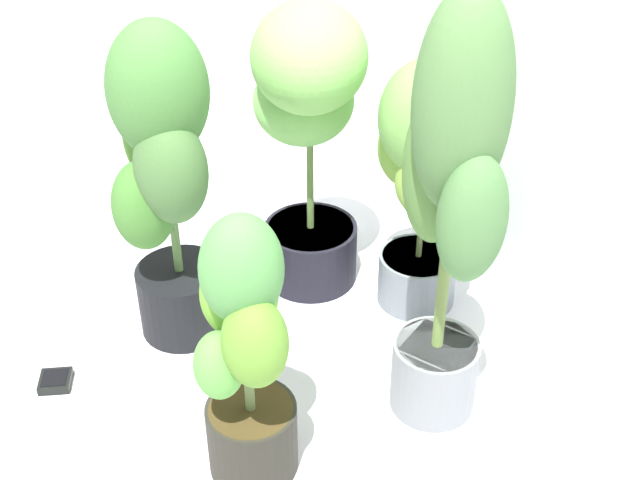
{
  "coord_description": "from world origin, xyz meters",
  "views": [
    {
      "loc": [
        1.46,
        -0.74,
        1.56
      ],
      "look_at": [
        -0.0,
        0.21,
        0.36
      ],
      "focal_mm": 47.36,
      "sensor_mm": 36.0,
      "label": 1
    }
  ],
  "objects_px": {
    "potted_plant_back_left": "(308,118)",
    "potted_plant_front_right": "(245,347)",
    "hygrometer_box": "(55,381)",
    "potted_plant_back_right": "(451,197)",
    "potted_plant_back_center": "(426,164)",
    "potted_plant_front_left": "(165,172)"
  },
  "relations": [
    {
      "from": "potted_plant_front_left",
      "to": "potted_plant_back_center",
      "type": "height_order",
      "value": "potted_plant_front_left"
    },
    {
      "from": "potted_plant_back_left",
      "to": "potted_plant_back_right",
      "type": "relative_size",
      "value": 0.8
    },
    {
      "from": "potted_plant_back_center",
      "to": "potted_plant_back_right",
      "type": "height_order",
      "value": "potted_plant_back_right"
    },
    {
      "from": "potted_plant_back_center",
      "to": "potted_plant_back_left",
      "type": "bearing_deg",
      "value": -145.85
    },
    {
      "from": "potted_plant_front_left",
      "to": "hygrometer_box",
      "type": "distance_m",
      "value": 0.62
    },
    {
      "from": "potted_plant_back_left",
      "to": "potted_plant_front_right",
      "type": "bearing_deg",
      "value": -42.47
    },
    {
      "from": "potted_plant_front_left",
      "to": "potted_plant_front_right",
      "type": "height_order",
      "value": "potted_plant_front_left"
    },
    {
      "from": "potted_plant_front_left",
      "to": "hygrometer_box",
      "type": "xyz_separation_m",
      "value": [
        0.03,
        -0.38,
        -0.49
      ]
    },
    {
      "from": "potted_plant_back_left",
      "to": "hygrometer_box",
      "type": "distance_m",
      "value": 0.97
    },
    {
      "from": "potted_plant_back_center",
      "to": "potted_plant_back_right",
      "type": "relative_size",
      "value": 0.69
    },
    {
      "from": "potted_plant_front_left",
      "to": "potted_plant_back_center",
      "type": "distance_m",
      "value": 0.68
    },
    {
      "from": "potted_plant_front_left",
      "to": "potted_plant_back_right",
      "type": "height_order",
      "value": "potted_plant_back_right"
    },
    {
      "from": "potted_plant_front_left",
      "to": "hygrometer_box",
      "type": "height_order",
      "value": "potted_plant_front_left"
    },
    {
      "from": "potted_plant_back_left",
      "to": "potted_plant_back_right",
      "type": "height_order",
      "value": "potted_plant_back_right"
    },
    {
      "from": "potted_plant_back_left",
      "to": "potted_plant_front_right",
      "type": "relative_size",
      "value": 1.24
    },
    {
      "from": "potted_plant_back_center",
      "to": "potted_plant_front_right",
      "type": "distance_m",
      "value": 0.77
    },
    {
      "from": "potted_plant_back_right",
      "to": "potted_plant_front_right",
      "type": "bearing_deg",
      "value": -98.14
    },
    {
      "from": "potted_plant_front_left",
      "to": "potted_plant_back_center",
      "type": "xyz_separation_m",
      "value": [
        0.26,
        0.63,
        -0.05
      ]
    },
    {
      "from": "potted_plant_back_left",
      "to": "potted_plant_back_right",
      "type": "distance_m",
      "value": 0.64
    },
    {
      "from": "potted_plant_back_center",
      "to": "potted_plant_front_right",
      "type": "xyz_separation_m",
      "value": [
        0.28,
        -0.71,
        -0.09
      ]
    },
    {
      "from": "potted_plant_back_left",
      "to": "potted_plant_back_center",
      "type": "relative_size",
      "value": 1.15
    },
    {
      "from": "potted_plant_back_right",
      "to": "hygrometer_box",
      "type": "relative_size",
      "value": 9.99
    }
  ]
}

